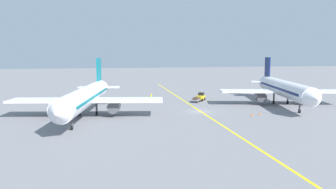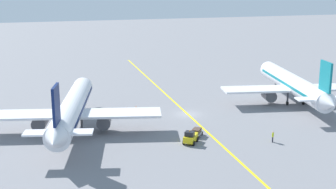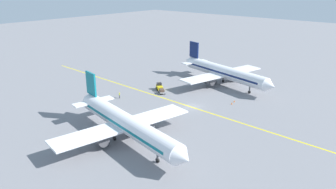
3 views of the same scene
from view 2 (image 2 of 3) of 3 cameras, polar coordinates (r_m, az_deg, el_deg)
name	(u,v)px [view 2 (image 2 of 3)]	position (r m, az deg, el deg)	size (l,w,h in m)	color
ground_plane	(188,114)	(84.47, 2.40, -2.40)	(400.00, 400.00, 0.00)	slate
apron_yellow_centreline	(188,114)	(84.47, 2.40, -2.40)	(0.40, 120.00, 0.01)	yellow
airplane_at_gate	(72,109)	(75.42, -11.61, -1.76)	(28.45, 35.20, 10.60)	white
airplane_adjacent_stand	(293,85)	(94.32, 15.04, 1.18)	(28.48, 35.40, 10.60)	white
baggage_tug_white	(190,137)	(69.60, 2.75, -5.24)	(2.99, 3.31, 2.11)	gold
baggage_cart_trailing	(197,132)	(72.64, 3.51, -4.54)	(2.67, 2.92, 1.24)	gray
ground_crew_worker	(273,136)	(71.64, 12.66, -5.00)	(0.41, 0.47, 1.68)	#23232D
traffic_cone_near_nose	(136,107)	(88.30, -3.92, -1.51)	(0.32, 0.32, 0.55)	orange
traffic_cone_mid_apron	(127,108)	(87.56, -5.03, -1.67)	(0.32, 0.32, 0.55)	orange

